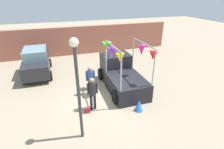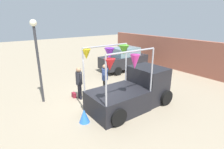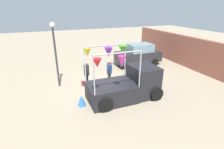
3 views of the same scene
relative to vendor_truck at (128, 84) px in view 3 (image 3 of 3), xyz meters
The scene contains 9 objects.
ground_plane 1.99m from the vendor_truck, 141.18° to the right, with size 60.00×60.00×0.00m, color gray.
vendor_truck is the anchor object (origin of this frame).
parked_car 6.17m from the vendor_truck, 144.63° to the left, with size 1.88×4.00×1.88m.
person_customer 2.90m from the vendor_truck, 139.37° to the right, with size 0.53×0.34×1.76m.
person_vendor 2.02m from the vendor_truck, 168.64° to the right, with size 0.53×0.34×1.74m.
handbag 3.36m from the vendor_truck, 140.70° to the right, with size 0.28×0.16×0.28m, color maroon.
street_lamp 5.03m from the vendor_truck, 130.38° to the right, with size 0.32×0.32×4.12m.
brick_boundary_wall 7.42m from the vendor_truck, 100.89° to the left, with size 18.00×0.36×2.60m, color #9E5947.
folded_kite_bundle_azure 2.79m from the vendor_truck, 91.14° to the right, with size 0.44×0.44×0.60m, color blue.
Camera 3 is at (9.50, -3.15, 5.02)m, focal length 28.00 mm.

